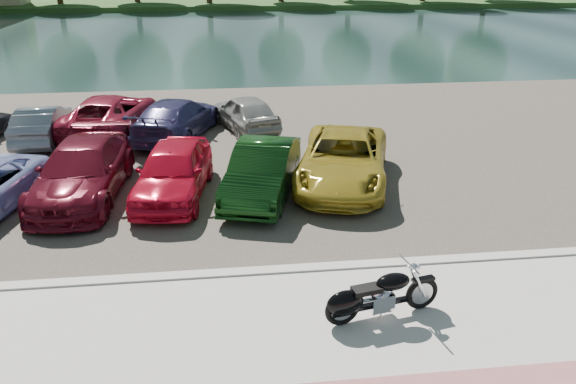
# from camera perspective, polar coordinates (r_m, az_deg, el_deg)

# --- Properties ---
(ground) EXTENTS (200.00, 200.00, 0.00)m
(ground) POSITION_cam_1_polar(r_m,az_deg,el_deg) (10.78, 4.71, -13.58)
(ground) COLOR #595447
(ground) RESTS_ON ground
(promenade) EXTENTS (60.00, 6.00, 0.10)m
(promenade) POSITION_cam_1_polar(r_m,az_deg,el_deg) (9.98, 5.87, -16.75)
(promenade) COLOR #B9B7AF
(promenade) RESTS_ON ground
(kerb) EXTENTS (60.00, 0.30, 0.14)m
(kerb) POSITION_cam_1_polar(r_m,az_deg,el_deg) (12.37, 2.94, -7.81)
(kerb) COLOR #B9B7AF
(kerb) RESTS_ON ground
(parking_lot) EXTENTS (60.00, 18.00, 0.04)m
(parking_lot) POSITION_cam_1_polar(r_m,az_deg,el_deg) (20.55, -1.18, 5.03)
(parking_lot) COLOR #3C3830
(parking_lot) RESTS_ON ground
(river) EXTENTS (120.00, 40.00, 0.00)m
(river) POSITION_cam_1_polar(r_m,az_deg,el_deg) (48.90, -4.63, 15.61)
(river) COLOR #1A2F2D
(river) RESTS_ON ground
(far_bank) EXTENTS (120.00, 24.00, 0.60)m
(far_bank) POSITION_cam_1_polar(r_m,az_deg,el_deg) (80.69, -5.65, 18.78)
(far_bank) COLOR #244A1A
(far_bank) RESTS_ON ground
(motorcycle) EXTENTS (2.31, 0.87, 1.05)m
(motorcycle) POSITION_cam_1_polar(r_m,az_deg,el_deg) (10.67, 8.58, -10.53)
(motorcycle) COLOR black
(motorcycle) RESTS_ON promenade
(car_3) EXTENTS (2.42, 5.36, 1.52)m
(car_3) POSITION_cam_1_polar(r_m,az_deg,el_deg) (16.69, -20.15, 2.01)
(car_3) COLOR #5A0C1B
(car_3) RESTS_ON parking_lot
(car_4) EXTENTS (2.36, 4.67, 1.52)m
(car_4) POSITION_cam_1_polar(r_m,az_deg,el_deg) (16.02, -11.58, 2.12)
(car_4) COLOR red
(car_4) RESTS_ON parking_lot
(car_5) EXTENTS (2.71, 4.76, 1.49)m
(car_5) POSITION_cam_1_polar(r_m,az_deg,el_deg) (15.77, -2.59, 2.18)
(car_5) COLOR black
(car_5) RESTS_ON parking_lot
(car_6) EXTENTS (3.90, 5.92, 1.51)m
(car_6) POSITION_cam_1_polar(r_m,az_deg,el_deg) (16.68, 5.63, 3.34)
(car_6) COLOR gold
(car_6) RESTS_ON parking_lot
(car_9) EXTENTS (1.54, 4.04, 1.31)m
(car_9) POSITION_cam_1_polar(r_m,az_deg,el_deg) (22.35, -23.71, 6.37)
(car_9) COLOR slate
(car_9) RESTS_ON parking_lot
(car_10) EXTENTS (3.42, 5.71, 1.49)m
(car_10) POSITION_cam_1_polar(r_m,az_deg,el_deg) (22.47, -17.58, 7.57)
(car_10) COLOR maroon
(car_10) RESTS_ON parking_lot
(car_11) EXTENTS (3.48, 5.40, 1.46)m
(car_11) POSITION_cam_1_polar(r_m,az_deg,el_deg) (21.35, -11.26, 7.37)
(car_11) COLOR navy
(car_11) RESTS_ON parking_lot
(car_12) EXTENTS (2.83, 4.32, 1.37)m
(car_12) POSITION_cam_1_polar(r_m,az_deg,el_deg) (21.96, -4.36, 8.08)
(car_12) COLOR #9D9D99
(car_12) RESTS_ON parking_lot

